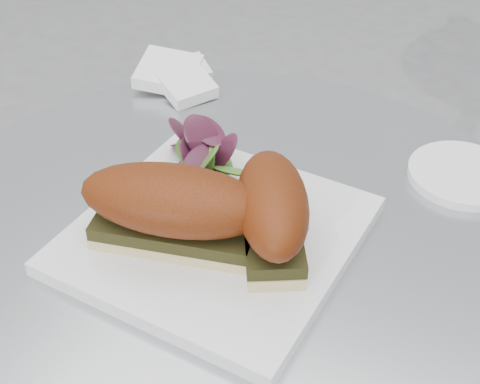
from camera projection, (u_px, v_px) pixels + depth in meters
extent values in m
cylinder|color=#BBBDC3|center=(230.00, 242.00, 0.69)|extent=(0.70, 0.70, 0.02)
cube|color=white|center=(216.00, 235.00, 0.67)|extent=(0.28, 0.28, 0.02)
cube|color=tan|center=(177.00, 235.00, 0.65)|extent=(0.17, 0.10, 0.01)
cube|color=black|center=(176.00, 225.00, 0.64)|extent=(0.17, 0.10, 0.01)
ellipsoid|color=#611E09|center=(174.00, 200.00, 0.62)|extent=(0.20, 0.12, 0.06)
cube|color=tan|center=(271.00, 238.00, 0.65)|extent=(0.11, 0.14, 0.01)
cube|color=black|center=(271.00, 228.00, 0.64)|extent=(0.11, 0.14, 0.01)
ellipsoid|color=#611E09|center=(272.00, 203.00, 0.62)|extent=(0.13, 0.16, 0.06)
cylinder|color=white|center=(462.00, 175.00, 0.76)|extent=(0.12, 0.12, 0.01)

